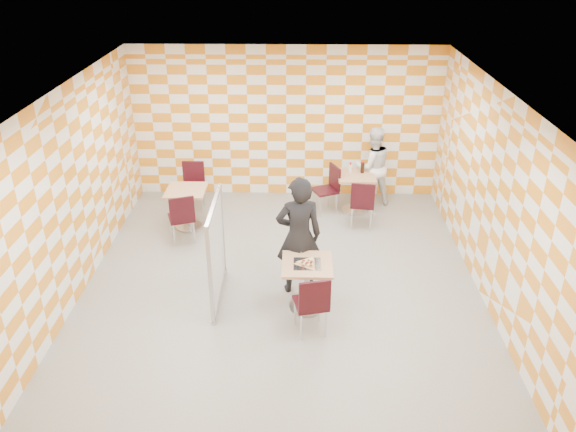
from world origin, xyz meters
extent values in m
plane|color=gray|center=(0.00, 0.00, 0.00)|extent=(7.00, 7.00, 0.00)
plane|color=white|center=(0.00, 0.00, 3.00)|extent=(7.00, 7.00, 0.00)
plane|color=white|center=(0.00, 3.50, 1.50)|extent=(6.00, 0.00, 6.00)
plane|color=white|center=(-3.00, 0.00, 1.50)|extent=(0.00, 7.00, 7.00)
plane|color=white|center=(3.00, 0.00, 1.50)|extent=(0.00, 7.00, 7.00)
cube|color=tan|center=(0.38, -0.46, 0.73)|extent=(0.70, 0.70, 0.04)
cylinder|color=#A5A5AA|center=(0.38, -0.46, 0.37)|extent=(0.08, 0.08, 0.70)
cylinder|color=#A5A5AA|center=(0.38, -0.46, 0.01)|extent=(0.50, 0.50, 0.03)
cube|color=tan|center=(1.35, 2.71, 0.73)|extent=(0.70, 0.70, 0.04)
cylinder|color=#A5A5AA|center=(1.35, 2.71, 0.37)|extent=(0.08, 0.08, 0.70)
cylinder|color=#A5A5AA|center=(1.35, 2.71, 0.01)|extent=(0.50, 0.50, 0.03)
cube|color=tan|center=(-1.76, 1.98, 0.73)|extent=(0.70, 0.70, 0.04)
cylinder|color=#A5A5AA|center=(-1.76, 1.98, 0.37)|extent=(0.08, 0.08, 0.70)
cylinder|color=#A5A5AA|center=(-1.76, 1.98, 0.01)|extent=(0.50, 0.50, 0.03)
cube|color=black|center=(0.42, -0.98, 0.45)|extent=(0.50, 0.50, 0.04)
cube|color=black|center=(0.47, -1.17, 0.70)|extent=(0.42, 0.13, 0.45)
cylinder|color=silver|center=(0.55, -0.77, 0.21)|extent=(0.03, 0.03, 0.43)
cylinder|color=silver|center=(0.22, -0.85, 0.21)|extent=(0.03, 0.03, 0.43)
cylinder|color=silver|center=(0.63, -1.11, 0.21)|extent=(0.03, 0.03, 0.43)
cylinder|color=silver|center=(0.30, -1.18, 0.21)|extent=(0.03, 0.03, 0.43)
cube|color=black|center=(1.42, 2.08, 0.45)|extent=(0.48, 0.48, 0.04)
cube|color=black|center=(1.39, 1.89, 0.70)|extent=(0.42, 0.10, 0.45)
cylinder|color=silver|center=(1.61, 2.23, 0.21)|extent=(0.03, 0.03, 0.43)
cylinder|color=silver|center=(1.27, 2.28, 0.21)|extent=(0.03, 0.03, 0.43)
cylinder|color=silver|center=(1.56, 1.89, 0.21)|extent=(0.03, 0.03, 0.43)
cylinder|color=silver|center=(1.22, 1.94, 0.21)|extent=(0.03, 0.03, 0.43)
cube|color=black|center=(0.75, 2.64, 0.45)|extent=(0.55, 0.55, 0.04)
cube|color=black|center=(0.94, 2.72, 0.70)|extent=(0.20, 0.40, 0.45)
cylinder|color=silver|center=(0.53, 2.73, 0.21)|extent=(0.03, 0.03, 0.43)
cylinder|color=silver|center=(0.67, 2.41, 0.21)|extent=(0.03, 0.03, 0.43)
cylinder|color=silver|center=(0.84, 2.86, 0.21)|extent=(0.03, 0.03, 0.43)
cylinder|color=silver|center=(0.98, 2.55, 0.21)|extent=(0.03, 0.03, 0.43)
cube|color=black|center=(-1.76, 1.46, 0.45)|extent=(0.54, 0.54, 0.04)
cube|color=black|center=(-1.70, 1.27, 0.70)|extent=(0.41, 0.18, 0.45)
cylinder|color=silver|center=(-1.66, 1.68, 0.21)|extent=(0.03, 0.03, 0.43)
cylinder|color=silver|center=(-1.98, 1.56, 0.21)|extent=(0.03, 0.03, 0.43)
cylinder|color=silver|center=(-1.55, 1.36, 0.21)|extent=(0.03, 0.03, 0.43)
cylinder|color=silver|center=(-1.87, 1.24, 0.21)|extent=(0.03, 0.03, 0.43)
cube|color=black|center=(-1.78, 2.69, 0.45)|extent=(0.43, 0.43, 0.04)
cube|color=black|center=(-1.78, 2.89, 0.70)|extent=(0.42, 0.05, 0.45)
cylinder|color=silver|center=(-1.95, 2.53, 0.21)|extent=(0.03, 0.03, 0.43)
cylinder|color=silver|center=(-1.61, 2.52, 0.21)|extent=(0.03, 0.03, 0.43)
cylinder|color=silver|center=(-1.95, 2.87, 0.21)|extent=(0.03, 0.03, 0.43)
cylinder|color=silver|center=(-1.61, 2.86, 0.21)|extent=(0.03, 0.03, 0.43)
cube|color=white|center=(-0.91, -0.22, 0.80)|extent=(0.02, 1.30, 1.40)
cube|color=#B2B2B7|center=(-0.91, -0.22, 1.52)|extent=(0.05, 1.30, 0.05)
cube|color=#B2B2B7|center=(-0.91, -0.22, 0.08)|extent=(0.05, 1.30, 0.05)
cube|color=#B2B2B7|center=(-0.91, -0.87, 0.80)|extent=(0.05, 0.05, 1.50)
cylinder|color=#B2B2B7|center=(-0.91, -0.87, 0.03)|extent=(0.08, 0.08, 0.05)
cube|color=#B2B2B7|center=(-0.91, 0.43, 0.80)|extent=(0.05, 0.05, 1.50)
cylinder|color=#B2B2B7|center=(-0.91, 0.43, 0.03)|extent=(0.08, 0.08, 0.05)
imported|color=black|center=(0.26, 0.01, 0.92)|extent=(0.73, 0.53, 1.85)
imported|color=white|center=(1.68, 3.05, 0.79)|extent=(0.89, 0.76, 1.58)
cube|color=silver|center=(0.38, -0.48, 0.75)|extent=(0.38, 0.34, 0.01)
cone|color=tan|center=(0.38, -0.48, 0.77)|extent=(0.40, 0.40, 0.02)
cone|color=#F2D88C|center=(0.38, -0.46, 0.78)|extent=(0.33, 0.33, 0.01)
cylinder|color=maroon|center=(0.32, -0.58, 0.79)|extent=(0.04, 0.04, 0.01)
cylinder|color=maroon|center=(0.43, -0.57, 0.79)|extent=(0.04, 0.04, 0.01)
cylinder|color=maroon|center=(0.38, -0.50, 0.79)|extent=(0.04, 0.04, 0.01)
cylinder|color=maroon|center=(0.33, -0.45, 0.79)|extent=(0.04, 0.04, 0.01)
cylinder|color=maroon|center=(0.44, -0.47, 0.79)|extent=(0.04, 0.04, 0.01)
torus|color=black|center=(0.43, -0.51, 0.79)|extent=(0.03, 0.03, 0.01)
torus|color=black|center=(0.36, -0.54, 0.79)|extent=(0.03, 0.03, 0.01)
torus|color=black|center=(0.40, -0.44, 0.79)|extent=(0.03, 0.03, 0.01)
torus|color=black|center=(0.31, -0.50, 0.79)|extent=(0.03, 0.03, 0.01)
cylinder|color=white|center=(1.23, 2.83, 0.83)|extent=(0.06, 0.06, 0.16)
cylinder|color=red|center=(1.23, 2.83, 0.93)|extent=(0.04, 0.04, 0.04)
cylinder|color=black|center=(1.46, 2.82, 0.85)|extent=(0.07, 0.07, 0.20)
cylinder|color=red|center=(1.46, 2.82, 0.96)|extent=(0.03, 0.03, 0.03)
camera|label=1|loc=(0.24, -7.09, 4.89)|focal=35.00mm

